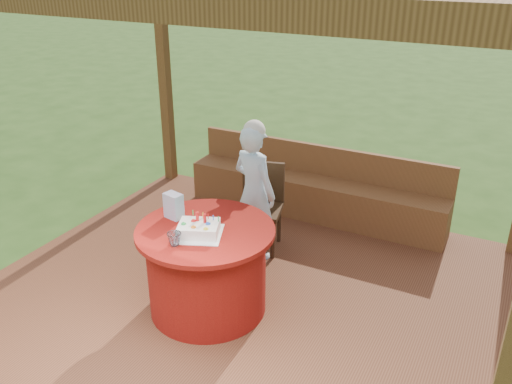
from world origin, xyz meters
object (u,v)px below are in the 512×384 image
at_px(table, 207,269).
at_px(drinking_glass, 174,239).
at_px(elderly_woman, 254,190).
at_px(gift_bag, 174,206).
at_px(bench, 314,194).
at_px(birthday_cake, 199,229).
at_px(chair, 261,202).

xyz_separation_m(table, drinking_glass, (-0.07, -0.33, 0.43)).
xyz_separation_m(elderly_woman, gift_bag, (-0.28, -0.93, 0.17)).
relative_size(table, drinking_glass, 10.20).
bearing_deg(drinking_glass, elderly_woman, 89.72).
bearing_deg(bench, drinking_glass, -95.03).
height_order(table, birthday_cake, birthday_cake).
distance_m(table, drinking_glass, 0.55).
relative_size(table, gift_bag, 5.20).
height_order(table, elderly_woman, elderly_woman).
height_order(gift_bag, drinking_glass, gift_bag).
bearing_deg(chair, table, -85.59).
relative_size(chair, elderly_woman, 0.62).
bearing_deg(chair, birthday_cake, -85.63).
relative_size(birthday_cake, gift_bag, 2.14).
bearing_deg(table, elderly_woman, 93.53).
xyz_separation_m(bench, table, (-0.15, -2.09, 0.13)).
relative_size(bench, birthday_cake, 6.40).
bearing_deg(gift_bag, elderly_woman, 86.49).
height_order(chair, birthday_cake, birthday_cake).
bearing_deg(elderly_woman, bench, 79.43).
distance_m(birthday_cake, gift_bag, 0.38).
xyz_separation_m(table, chair, (-0.09, 1.19, 0.10)).
bearing_deg(drinking_glass, gift_bag, 125.34).
bearing_deg(elderly_woman, drinking_glass, -90.28).
height_order(chair, gift_bag, gift_bag).
height_order(birthday_cake, drinking_glass, birthday_cake).
bearing_deg(gift_bag, bench, 89.66).
height_order(table, gift_bag, gift_bag).
relative_size(chair, birthday_cake, 1.88).
xyz_separation_m(chair, drinking_glass, (0.02, -1.52, 0.33)).
xyz_separation_m(bench, birthday_cake, (-0.14, -2.19, 0.56)).
relative_size(bench, elderly_woman, 2.12).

